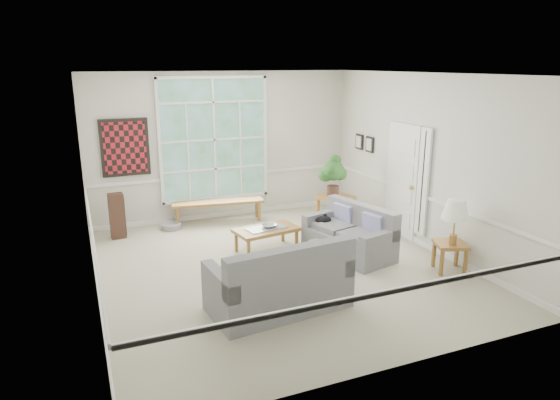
% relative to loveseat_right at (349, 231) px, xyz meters
% --- Properties ---
extents(floor, '(5.50, 6.00, 0.01)m').
position_rel_loveseat_right_xyz_m(floor, '(-1.29, -0.05, -0.42)').
color(floor, '#A6A28C').
rests_on(floor, ground).
extents(ceiling, '(5.50, 6.00, 0.02)m').
position_rel_loveseat_right_xyz_m(ceiling, '(-1.29, -0.05, 2.58)').
color(ceiling, white).
rests_on(ceiling, ground).
extents(wall_back, '(5.50, 0.02, 3.00)m').
position_rel_loveseat_right_xyz_m(wall_back, '(-1.29, 2.95, 1.08)').
color(wall_back, silver).
rests_on(wall_back, ground).
extents(wall_front, '(5.50, 0.02, 3.00)m').
position_rel_loveseat_right_xyz_m(wall_front, '(-1.29, -3.05, 1.08)').
color(wall_front, silver).
rests_on(wall_front, ground).
extents(wall_left, '(0.02, 6.00, 3.00)m').
position_rel_loveseat_right_xyz_m(wall_left, '(-4.04, -0.05, 1.08)').
color(wall_left, silver).
rests_on(wall_left, ground).
extents(wall_right, '(0.02, 6.00, 3.00)m').
position_rel_loveseat_right_xyz_m(wall_right, '(1.46, -0.05, 1.08)').
color(wall_right, silver).
rests_on(wall_right, ground).
extents(window_back, '(2.30, 0.08, 2.40)m').
position_rel_loveseat_right_xyz_m(window_back, '(-1.49, 2.91, 1.23)').
color(window_back, white).
rests_on(window_back, wall_back).
extents(entry_door, '(0.08, 0.90, 2.10)m').
position_rel_loveseat_right_xyz_m(entry_door, '(1.42, 0.55, 0.63)').
color(entry_door, white).
rests_on(entry_door, floor).
extents(door_sidelight, '(0.08, 0.26, 1.90)m').
position_rel_loveseat_right_xyz_m(door_sidelight, '(1.42, -0.08, 0.73)').
color(door_sidelight, white).
rests_on(door_sidelight, wall_right).
extents(wall_art, '(0.90, 0.06, 1.10)m').
position_rel_loveseat_right_xyz_m(wall_art, '(-3.24, 2.90, 1.18)').
color(wall_art, '#5A121A').
rests_on(wall_art, wall_back).
extents(wall_frame_near, '(0.04, 0.26, 0.32)m').
position_rel_loveseat_right_xyz_m(wall_frame_near, '(1.42, 1.70, 1.13)').
color(wall_frame_near, black).
rests_on(wall_frame_near, wall_right).
extents(wall_frame_far, '(0.04, 0.26, 0.32)m').
position_rel_loveseat_right_xyz_m(wall_frame_far, '(1.42, 2.10, 1.13)').
color(wall_frame_far, black).
rests_on(wall_frame_far, wall_right).
extents(loveseat_right, '(1.15, 1.70, 0.84)m').
position_rel_loveseat_right_xyz_m(loveseat_right, '(0.00, 0.00, 0.00)').
color(loveseat_right, slate).
rests_on(loveseat_right, floor).
extents(loveseat_front, '(1.88, 1.11, 0.97)m').
position_rel_loveseat_right_xyz_m(loveseat_front, '(-1.82, -1.31, 0.07)').
color(loveseat_front, slate).
rests_on(loveseat_front, floor).
extents(coffee_table, '(1.16, 0.75, 0.40)m').
position_rel_loveseat_right_xyz_m(coffee_table, '(-1.21, 0.71, -0.22)').
color(coffee_table, olive).
rests_on(coffee_table, floor).
extents(pewter_bowl, '(0.37, 0.37, 0.07)m').
position_rel_loveseat_right_xyz_m(pewter_bowl, '(-1.15, 0.73, 0.02)').
color(pewter_bowl, '#97979C').
rests_on(pewter_bowl, coffee_table).
extents(window_bench, '(1.89, 0.62, 0.43)m').
position_rel_loveseat_right_xyz_m(window_bench, '(-1.54, 2.60, -0.20)').
color(window_bench, olive).
rests_on(window_bench, floor).
extents(end_table, '(0.74, 0.74, 0.60)m').
position_rel_loveseat_right_xyz_m(end_table, '(0.58, 1.55, -0.12)').
color(end_table, olive).
rests_on(end_table, floor).
extents(houseplant, '(0.62, 0.62, 0.82)m').
position_rel_loveseat_right_xyz_m(houseplant, '(0.53, 1.56, 0.59)').
color(houseplant, '#275522').
rests_on(houseplant, end_table).
extents(side_table, '(0.59, 0.59, 0.47)m').
position_rel_loveseat_right_xyz_m(side_table, '(1.11, -1.21, -0.19)').
color(side_table, olive).
rests_on(side_table, floor).
extents(table_lamp, '(0.57, 0.57, 0.71)m').
position_rel_loveseat_right_xyz_m(table_lamp, '(1.08, -1.28, 0.40)').
color(table_lamp, silver).
rests_on(table_lamp, side_table).
extents(pet_bed, '(0.41, 0.41, 0.12)m').
position_rel_loveseat_right_xyz_m(pet_bed, '(-2.53, 2.53, -0.36)').
color(pet_bed, gray).
rests_on(pet_bed, floor).
extents(floor_speaker, '(0.28, 0.22, 0.85)m').
position_rel_loveseat_right_xyz_m(floor_speaker, '(-3.53, 2.38, 0.01)').
color(floor_speaker, '#39231B').
rests_on(floor_speaker, floor).
extents(cat, '(0.37, 0.34, 0.14)m').
position_rel_loveseat_right_xyz_m(cat, '(-0.22, 0.51, 0.08)').
color(cat, black).
rests_on(cat, loveseat_right).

